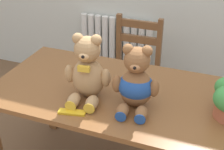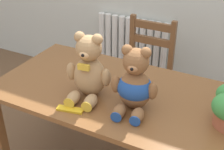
{
  "view_description": "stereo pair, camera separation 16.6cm",
  "coord_description": "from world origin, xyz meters",
  "px_view_note": "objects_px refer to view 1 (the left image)",
  "views": [
    {
      "loc": [
        0.5,
        -1.06,
        1.7
      ],
      "look_at": [
        -0.01,
        0.28,
        0.88
      ],
      "focal_mm": 50.0,
      "sensor_mm": 36.0,
      "label": 1
    },
    {
      "loc": [
        0.65,
        -1.0,
        1.7
      ],
      "look_at": [
        -0.01,
        0.28,
        0.88
      ],
      "focal_mm": 50.0,
      "sensor_mm": 36.0,
      "label": 2
    }
  ],
  "objects_px": {
    "teddy_bear_left": "(88,72)",
    "teddy_bear_right": "(136,83)",
    "wooden_chair_behind": "(133,73)",
    "chocolate_bar": "(72,112)"
  },
  "relations": [
    {
      "from": "teddy_bear_left",
      "to": "teddy_bear_right",
      "type": "height_order",
      "value": "teddy_bear_left"
    },
    {
      "from": "wooden_chair_behind",
      "to": "chocolate_bar",
      "type": "relative_size",
      "value": 6.17
    },
    {
      "from": "chocolate_bar",
      "to": "wooden_chair_behind",
      "type": "bearing_deg",
      "value": 88.24
    },
    {
      "from": "teddy_bear_right",
      "to": "teddy_bear_left",
      "type": "bearing_deg",
      "value": -7.04
    },
    {
      "from": "wooden_chair_behind",
      "to": "teddy_bear_right",
      "type": "height_order",
      "value": "teddy_bear_right"
    },
    {
      "from": "teddy_bear_right",
      "to": "chocolate_bar",
      "type": "height_order",
      "value": "teddy_bear_right"
    },
    {
      "from": "wooden_chair_behind",
      "to": "teddy_bear_left",
      "type": "height_order",
      "value": "teddy_bear_left"
    },
    {
      "from": "teddy_bear_left",
      "to": "chocolate_bar",
      "type": "height_order",
      "value": "teddy_bear_left"
    },
    {
      "from": "wooden_chair_behind",
      "to": "teddy_bear_right",
      "type": "distance_m",
      "value": 0.95
    },
    {
      "from": "teddy_bear_right",
      "to": "chocolate_bar",
      "type": "distance_m",
      "value": 0.37
    }
  ]
}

